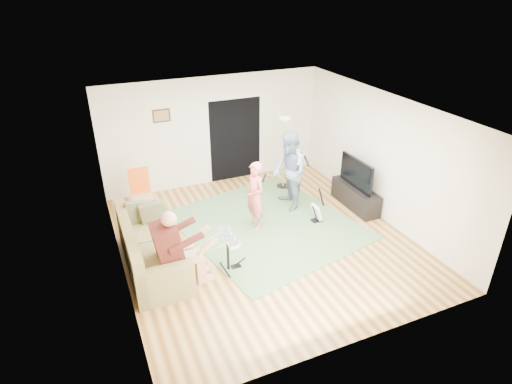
# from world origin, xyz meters

# --- Properties ---
(floor) EXTENTS (6.00, 6.00, 0.00)m
(floor) POSITION_xyz_m (0.00, 0.00, 0.00)
(floor) COLOR brown
(floor) RESTS_ON ground
(walls) EXTENTS (5.50, 6.00, 2.70)m
(walls) POSITION_xyz_m (0.00, 0.00, 1.35)
(walls) COLOR silver
(walls) RESTS_ON floor
(ceiling) EXTENTS (6.00, 6.00, 0.00)m
(ceiling) POSITION_xyz_m (0.00, 0.00, 2.70)
(ceiling) COLOR white
(ceiling) RESTS_ON walls
(window_blinds) EXTENTS (0.00, 2.05, 2.05)m
(window_blinds) POSITION_xyz_m (-2.74, 0.20, 1.55)
(window_blinds) COLOR #95582E
(window_blinds) RESTS_ON walls
(doorway) EXTENTS (2.10, 0.00, 2.10)m
(doorway) POSITION_xyz_m (0.55, 2.99, 1.05)
(doorway) COLOR black
(doorway) RESTS_ON walls
(picture_frame) EXTENTS (0.42, 0.03, 0.32)m
(picture_frame) POSITION_xyz_m (-1.25, 2.99, 1.90)
(picture_frame) COLOR #3F2314
(picture_frame) RESTS_ON walls
(area_rug) EXTENTS (3.95, 4.19, 0.02)m
(area_rug) POSITION_xyz_m (0.29, 0.49, 0.01)
(area_rug) COLOR #4D7447
(area_rug) RESTS_ON floor
(sofa) EXTENTS (0.95, 2.29, 0.93)m
(sofa) POSITION_xyz_m (-2.30, 0.01, 0.31)
(sofa) COLOR olive
(sofa) RESTS_ON floor
(drummer) EXTENTS (0.93, 0.52, 1.43)m
(drummer) POSITION_xyz_m (-1.86, -0.64, 0.56)
(drummer) COLOR #531E17
(drummer) RESTS_ON sofa
(drum_kit) EXTENTS (0.40, 0.72, 0.74)m
(drum_kit) POSITION_xyz_m (-1.00, -0.64, 0.32)
(drum_kit) COLOR black
(drum_kit) RESTS_ON floor
(singer) EXTENTS (0.43, 0.58, 1.47)m
(singer) POSITION_xyz_m (0.03, 0.52, 0.74)
(singer) COLOR #DF6167
(singer) RESTS_ON floor
(microphone) EXTENTS (0.06, 0.06, 0.24)m
(microphone) POSITION_xyz_m (0.23, 0.52, 1.10)
(microphone) COLOR black
(microphone) RESTS_ON singer
(guitarist) EXTENTS (0.75, 0.93, 1.79)m
(guitarist) POSITION_xyz_m (1.06, 1.01, 0.90)
(guitarist) COLOR slate
(guitarist) RESTS_ON floor
(guitar_held) EXTENTS (0.32, 0.60, 0.26)m
(guitar_held) POSITION_xyz_m (1.26, 1.01, 1.22)
(guitar_held) COLOR white
(guitar_held) RESTS_ON guitarist
(guitar_spare) EXTENTS (0.29, 0.26, 0.80)m
(guitar_spare) POSITION_xyz_m (1.34, 0.20, 0.23)
(guitar_spare) COLOR black
(guitar_spare) RESTS_ON floor
(torchiere_lamp) EXTENTS (0.32, 0.32, 1.80)m
(torchiere_lamp) POSITION_xyz_m (1.43, 2.00, 1.23)
(torchiere_lamp) COLOR black
(torchiere_lamp) RESTS_ON floor
(dining_chair) EXTENTS (0.46, 0.48, 1.07)m
(dining_chair) POSITION_xyz_m (-2.05, 1.96, 0.38)
(dining_chair) COLOR tan
(dining_chair) RESTS_ON floor
(tv_cabinet) EXTENTS (0.40, 1.40, 0.50)m
(tv_cabinet) POSITION_xyz_m (2.50, 0.44, 0.25)
(tv_cabinet) COLOR black
(tv_cabinet) RESTS_ON floor
(television) EXTENTS (0.06, 1.11, 0.66)m
(television) POSITION_xyz_m (2.45, 0.44, 0.85)
(television) COLOR black
(television) RESTS_ON tv_cabinet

